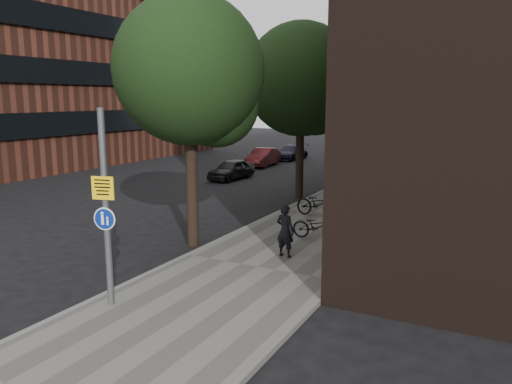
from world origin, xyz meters
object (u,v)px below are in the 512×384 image
Objects in this scene: parked_bike_facade_near at (317,226)px; parked_car_near at (231,169)px; signpost at (106,208)px; pedestrian at (285,231)px.

parked_car_near is (-8.70, 9.60, 0.02)m from parked_bike_facade_near.
signpost reaches higher than parked_car_near.
pedestrian is at bearing 175.41° from parked_bike_facade_near.
pedestrian is 0.92× the size of parked_bike_facade_near.
signpost is at bearing 74.73° from pedestrian.
pedestrian is 14.41m from parked_car_near.
signpost reaches higher than pedestrian.
parked_bike_facade_near is 0.49× the size of parked_car_near.
parked_car_near is at bearing 42.82° from parked_bike_facade_near.
parked_car_near reaches higher than parked_bike_facade_near.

